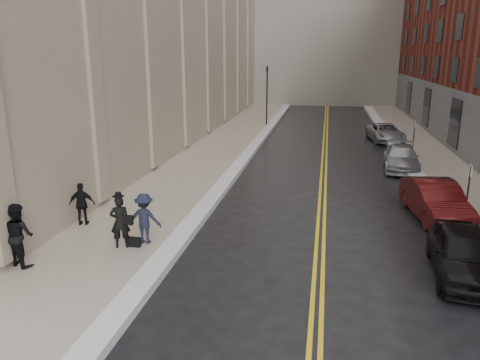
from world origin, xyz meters
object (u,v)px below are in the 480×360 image
at_px(car_maroon, 436,201).
at_px(car_silver_near, 401,158).
at_px(car_black, 464,253).
at_px(pedestrian_a, 18,235).
at_px(car_silver_far, 386,132).
at_px(pedestrian_c, 82,204).
at_px(pedestrian_main, 120,222).
at_px(pedestrian_b, 145,218).

height_order(car_maroon, car_silver_near, car_maroon).
relative_size(car_black, pedestrian_a, 2.18).
height_order(car_silver_far, pedestrian_c, pedestrian_c).
xyz_separation_m(car_maroon, car_silver_far, (-0.00, 16.93, -0.11)).
relative_size(car_silver_near, pedestrian_main, 2.58).
distance_m(car_black, car_silver_near, 13.14).
height_order(car_silver_far, pedestrian_b, pedestrian_b).
relative_size(car_maroon, pedestrian_b, 2.66).
distance_m(car_silver_far, pedestrian_main, 24.47).
xyz_separation_m(pedestrian_a, pedestrian_c, (0.12, 3.45, -0.16)).
distance_m(pedestrian_b, pedestrian_c, 3.11).
distance_m(car_black, pedestrian_a, 12.91).
bearing_deg(car_silver_far, car_silver_near, -98.35).
height_order(car_black, car_silver_far, car_black).
bearing_deg(car_maroon, car_black, -100.29).
xyz_separation_m(pedestrian_main, pedestrian_b, (0.63, 0.50, -0.01)).
xyz_separation_m(car_maroon, pedestrian_c, (-12.88, -3.42, 0.20)).
distance_m(car_silver_far, pedestrian_a, 27.13).
height_order(car_silver_near, pedestrian_c, pedestrian_c).
distance_m(car_black, pedestrian_b, 9.77).
distance_m(car_maroon, car_silver_near, 8.20).
relative_size(car_silver_far, pedestrian_a, 2.40).
bearing_deg(car_silver_far, car_maroon, -97.59).
bearing_deg(pedestrian_main, car_maroon, -173.70).
xyz_separation_m(car_maroon, pedestrian_b, (-10.00, -4.61, 0.25)).
bearing_deg(car_silver_near, pedestrian_b, -123.09).
height_order(car_black, pedestrian_c, pedestrian_c).
bearing_deg(car_silver_near, car_black, -85.99).
bearing_deg(pedestrian_b, pedestrian_a, 35.40).
height_order(pedestrian_b, pedestrian_c, pedestrian_b).
bearing_deg(car_black, pedestrian_b, -177.01).
height_order(car_silver_near, pedestrian_b, pedestrian_b).
bearing_deg(car_silver_near, pedestrian_main, -123.75).
distance_m(car_black, pedestrian_main, 10.40).
distance_m(car_silver_near, car_silver_far, 8.73).
relative_size(pedestrian_a, pedestrian_c, 1.21).
bearing_deg(pedestrian_a, pedestrian_c, -70.23).
xyz_separation_m(car_black, pedestrian_c, (-12.63, 1.52, 0.23)).
bearing_deg(pedestrian_b, pedestrian_main, 36.60).
distance_m(car_maroon, pedestrian_main, 11.80).
relative_size(car_silver_far, pedestrian_main, 2.66).
bearing_deg(pedestrian_main, car_black, 161.58).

